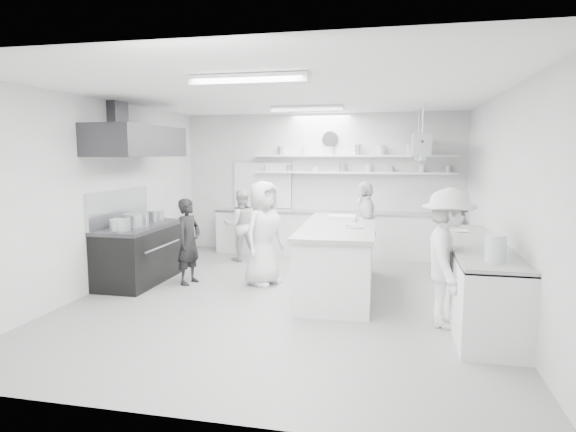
% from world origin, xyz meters
% --- Properties ---
extents(floor, '(6.00, 7.00, 0.02)m').
position_xyz_m(floor, '(0.00, 0.00, -0.01)').
color(floor, '#9D9D9D').
rests_on(floor, ground).
extents(ceiling, '(6.00, 7.00, 0.02)m').
position_xyz_m(ceiling, '(0.00, 0.00, 3.01)').
color(ceiling, white).
rests_on(ceiling, wall_back).
extents(wall_back, '(6.00, 0.04, 3.00)m').
position_xyz_m(wall_back, '(0.00, 3.50, 1.50)').
color(wall_back, silver).
rests_on(wall_back, floor).
extents(wall_front, '(6.00, 0.04, 3.00)m').
position_xyz_m(wall_front, '(0.00, -3.50, 1.50)').
color(wall_front, silver).
rests_on(wall_front, floor).
extents(wall_left, '(0.04, 7.00, 3.00)m').
position_xyz_m(wall_left, '(-3.00, 0.00, 1.50)').
color(wall_left, silver).
rests_on(wall_left, floor).
extents(wall_right, '(0.04, 7.00, 3.00)m').
position_xyz_m(wall_right, '(3.00, 0.00, 1.50)').
color(wall_right, silver).
rests_on(wall_right, floor).
extents(stove, '(0.80, 1.80, 0.90)m').
position_xyz_m(stove, '(-2.60, 0.40, 0.45)').
color(stove, black).
rests_on(stove, floor).
extents(exhaust_hood, '(0.85, 2.00, 0.50)m').
position_xyz_m(exhaust_hood, '(-2.60, 0.40, 2.35)').
color(exhaust_hood, '#35353A').
rests_on(exhaust_hood, wall_left).
extents(back_counter, '(5.00, 0.60, 0.92)m').
position_xyz_m(back_counter, '(0.30, 3.20, 0.46)').
color(back_counter, white).
rests_on(back_counter, floor).
extents(shelf_lower, '(4.20, 0.26, 0.04)m').
position_xyz_m(shelf_lower, '(0.70, 3.37, 1.75)').
color(shelf_lower, white).
rests_on(shelf_lower, wall_back).
extents(shelf_upper, '(4.20, 0.26, 0.04)m').
position_xyz_m(shelf_upper, '(0.70, 3.37, 2.10)').
color(shelf_upper, white).
rests_on(shelf_upper, wall_back).
extents(pass_through_window, '(1.30, 0.04, 1.00)m').
position_xyz_m(pass_through_window, '(-1.30, 3.48, 1.45)').
color(pass_through_window, black).
rests_on(pass_through_window, wall_back).
extents(wall_clock, '(0.32, 0.05, 0.32)m').
position_xyz_m(wall_clock, '(0.20, 3.46, 2.45)').
color(wall_clock, silver).
rests_on(wall_clock, wall_back).
extents(right_counter, '(0.74, 3.30, 0.94)m').
position_xyz_m(right_counter, '(2.65, -0.20, 0.47)').
color(right_counter, white).
rests_on(right_counter, floor).
extents(pot_rack, '(0.30, 1.60, 0.40)m').
position_xyz_m(pot_rack, '(2.00, 2.40, 2.30)').
color(pot_rack, '#B2B6BB').
rests_on(pot_rack, ceiling).
extents(light_fixture_front, '(1.30, 0.25, 0.10)m').
position_xyz_m(light_fixture_front, '(0.00, -1.80, 2.94)').
color(light_fixture_front, white).
rests_on(light_fixture_front, ceiling).
extents(light_fixture_rear, '(1.30, 0.25, 0.10)m').
position_xyz_m(light_fixture_rear, '(0.00, 1.80, 2.94)').
color(light_fixture_rear, white).
rests_on(light_fixture_rear, ceiling).
extents(prep_island, '(1.11, 2.78, 1.01)m').
position_xyz_m(prep_island, '(0.73, 0.50, 0.51)').
color(prep_island, white).
rests_on(prep_island, floor).
extents(stove_pot, '(0.41, 0.41, 0.26)m').
position_xyz_m(stove_pot, '(-2.60, 0.28, 1.04)').
color(stove_pot, '#B2B6BB').
rests_on(stove_pot, stove).
extents(cook_stove, '(0.44, 0.58, 1.42)m').
position_xyz_m(cook_stove, '(-1.74, 0.42, 0.71)').
color(cook_stove, black).
rests_on(cook_stove, floor).
extents(cook_back, '(0.87, 0.79, 1.44)m').
position_xyz_m(cook_back, '(-1.44, 2.32, 0.72)').
color(cook_back, silver).
rests_on(cook_back, floor).
extents(cook_island_left, '(0.83, 0.98, 1.71)m').
position_xyz_m(cook_island_left, '(-0.52, 0.65, 0.86)').
color(cook_island_left, silver).
rests_on(cook_island_left, floor).
extents(cook_island_right, '(0.55, 1.03, 1.68)m').
position_xyz_m(cook_island_right, '(1.07, 1.55, 0.84)').
color(cook_island_right, silver).
rests_on(cook_island_right, floor).
extents(cook_right, '(0.68, 1.14, 1.74)m').
position_xyz_m(cook_right, '(2.22, -0.77, 0.87)').
color(cook_right, silver).
rests_on(cook_right, floor).
extents(bowl_island_a, '(0.32, 0.32, 0.06)m').
position_xyz_m(bowl_island_a, '(0.99, 0.23, 1.04)').
color(bowl_island_a, '#B2B6BB').
rests_on(bowl_island_a, prep_island).
extents(bowl_island_b, '(0.22, 0.22, 0.06)m').
position_xyz_m(bowl_island_b, '(0.96, 0.40, 1.04)').
color(bowl_island_b, white).
rests_on(bowl_island_b, prep_island).
extents(bowl_right, '(0.30, 0.30, 0.06)m').
position_xyz_m(bowl_right, '(2.55, 0.69, 0.97)').
color(bowl_right, white).
rests_on(bowl_right, right_counter).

